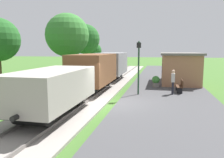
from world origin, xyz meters
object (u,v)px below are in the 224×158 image
(tree_trackside_far, at_px, (67,35))
(lamp_post_near, at_px, (139,58))
(tree_field_distant, at_px, (93,51))
(station_hut, at_px, (180,68))
(freight_train, at_px, (95,72))
(tree_field_left, at_px, (85,39))
(person_waiting, at_px, (173,81))
(bench_near_hut, at_px, (180,86))
(potted_planter, at_px, (156,81))

(tree_trackside_far, bearing_deg, lamp_post_near, -42.02)
(tree_field_distant, bearing_deg, station_hut, -50.62)
(station_hut, xyz_separation_m, tree_trackside_far, (-11.74, 1.47, 3.20))
(station_hut, bearing_deg, lamp_post_near, -117.32)
(freight_train, distance_m, tree_trackside_far, 8.44)
(station_hut, bearing_deg, tree_field_left, 142.60)
(lamp_post_near, bearing_deg, tree_trackside_far, 137.98)
(lamp_post_near, bearing_deg, person_waiting, 13.77)
(tree_trackside_far, xyz_separation_m, tree_field_distant, (-1.62, 14.81, -1.80))
(tree_trackside_far, distance_m, tree_field_distant, 15.00)
(station_hut, relative_size, bench_near_hut, 3.87)
(freight_train, bearing_deg, lamp_post_near, -24.87)
(freight_train, height_order, lamp_post_near, lamp_post_near)
(station_hut, relative_size, potted_planter, 6.33)
(tree_field_distant, bearing_deg, potted_planter, -59.45)
(tree_field_distant, bearing_deg, tree_trackside_far, -83.75)
(freight_train, distance_m, tree_field_distant, 21.89)
(lamp_post_near, height_order, tree_field_left, tree_field_left)
(station_hut, relative_size, tree_field_left, 0.83)
(tree_trackside_far, bearing_deg, station_hut, -7.13)
(station_hut, relative_size, lamp_post_near, 1.57)
(station_hut, bearing_deg, bench_near_hut, -93.67)
(potted_planter, bearing_deg, tree_trackside_far, 156.05)
(bench_near_hut, bearing_deg, station_hut, 86.33)
(lamp_post_near, bearing_deg, potted_planter, 71.73)
(station_hut, distance_m, bench_near_hut, 4.87)
(bench_near_hut, xyz_separation_m, tree_trackside_far, (-11.43, 6.24, 4.14))
(bench_near_hut, bearing_deg, potted_planter, 132.38)
(station_hut, relative_size, person_waiting, 3.39)
(station_hut, height_order, potted_planter, station_hut)
(station_hut, bearing_deg, freight_train, -146.20)
(bench_near_hut, height_order, person_waiting, person_waiting)
(lamp_post_near, bearing_deg, tree_field_distant, 114.28)
(tree_field_left, bearing_deg, lamp_post_near, -59.37)
(bench_near_hut, distance_m, tree_field_distant, 24.88)
(bench_near_hut, bearing_deg, tree_field_distant, 121.81)
(freight_train, relative_size, person_waiting, 11.35)
(station_hut, distance_m, tree_field_left, 16.16)
(tree_field_left, bearing_deg, person_waiting, -52.50)
(station_hut, relative_size, tree_field_distant, 1.29)
(person_waiting, bearing_deg, potted_planter, -65.15)
(station_hut, distance_m, potted_planter, 3.63)
(lamp_post_near, xyz_separation_m, tree_field_left, (-9.38, 15.84, 2.00))
(potted_planter, relative_size, tree_field_distant, 0.20)
(freight_train, xyz_separation_m, lamp_post_near, (3.59, -1.66, 1.20))
(potted_planter, relative_size, tree_trackside_far, 0.13)
(potted_planter, distance_m, lamp_post_near, 4.14)
(freight_train, height_order, tree_field_distant, tree_field_distant)
(bench_near_hut, distance_m, person_waiting, 1.14)
(person_waiting, bearing_deg, tree_trackside_far, -31.59)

